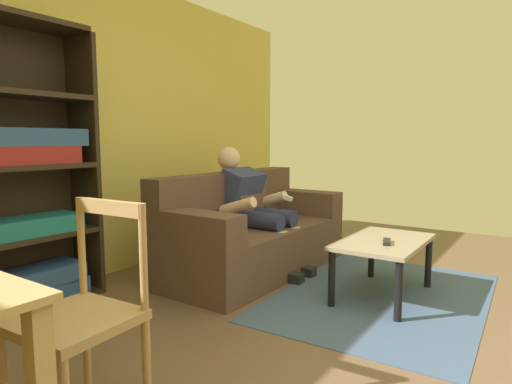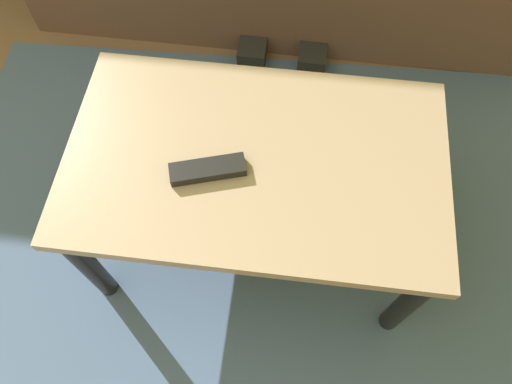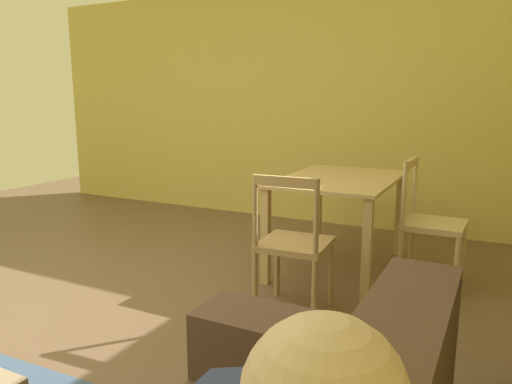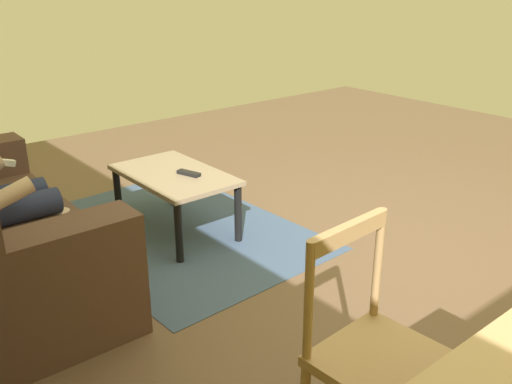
{
  "view_description": "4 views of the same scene",
  "coord_description": "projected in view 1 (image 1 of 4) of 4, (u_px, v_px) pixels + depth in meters",
  "views": [
    {
      "loc": [
        -1.83,
        -0.24,
        1.16
      ],
      "look_at": [
        1.33,
        1.9,
        0.71
      ],
      "focal_mm": 30.85,
      "sensor_mm": 36.0,
      "label": 1
    },
    {
      "loc": [
        1.4,
        0.19,
        1.36
      ],
      "look_at": [
        1.33,
        0.76,
        0.26
      ],
      "focal_mm": 33.41,
      "sensor_mm": 36.0,
      "label": 2
    },
    {
      "loc": [
        1.86,
        2.38,
        1.35
      ],
      "look_at": [
        -0.22,
        1.33,
        0.9
      ],
      "focal_mm": 33.89,
      "sensor_mm": 36.0,
      "label": 3
    },
    {
      "loc": [
        -1.79,
        2.63,
        1.7
      ],
      "look_at": [
        -0.22,
        1.33,
        0.9
      ],
      "focal_mm": 39.74,
      "sensor_mm": 36.0,
      "label": 4
    }
  ],
  "objects": [
    {
      "name": "wall_back",
      "position": [
        37.0,
        125.0,
        3.29
      ],
      "size": [
        6.34,
        0.12,
        2.55
      ],
      "primitive_type": "cube",
      "color": "#DBC660",
      "rests_on": "ground_plane"
    },
    {
      "name": "couch",
      "position": [
        250.0,
        234.0,
        3.92
      ],
      "size": [
        1.88,
        0.83,
        0.87
      ],
      "color": "brown",
      "rests_on": "ground_plane"
    },
    {
      "name": "person_lounging",
      "position": [
        252.0,
        207.0,
        3.91
      ],
      "size": [
        0.59,
        0.93,
        1.1
      ],
      "color": "navy",
      "rests_on": "ground_plane"
    },
    {
      "name": "coffee_table",
      "position": [
        384.0,
        248.0,
        3.25
      ],
      "size": [
        0.88,
        0.54,
        0.43
      ],
      "color": "gray",
      "rests_on": "ground_plane"
    },
    {
      "name": "tv_remote",
      "position": [
        387.0,
        242.0,
        3.12
      ],
      "size": [
        0.18,
        0.1,
        0.02
      ],
      "primitive_type": "cube",
      "rotation": [
        0.0,
        0.0,
        1.87
      ],
      "color": "black",
      "rests_on": "coffee_table"
    },
    {
      "name": "bookshelf",
      "position": [
        28.0,
        191.0,
        3.01
      ],
      "size": [
        0.89,
        0.36,
        1.96
      ],
      "color": "#2D2319",
      "rests_on": "ground_plane"
    },
    {
      "name": "dining_chair_facing_couch",
      "position": [
        81.0,
        317.0,
        1.76
      ],
      "size": [
        0.44,
        0.44,
        0.91
      ],
      "color": "tan",
      "rests_on": "ground_plane"
    },
    {
      "name": "area_rug",
      "position": [
        382.0,
        296.0,
        3.29
      ],
      "size": [
        2.04,
        1.46,
        0.01
      ],
      "primitive_type": "cube",
      "rotation": [
        0.0,
        0.0,
        0.03
      ],
      "color": "#3D5170",
      "rests_on": "ground_plane"
    }
  ]
}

